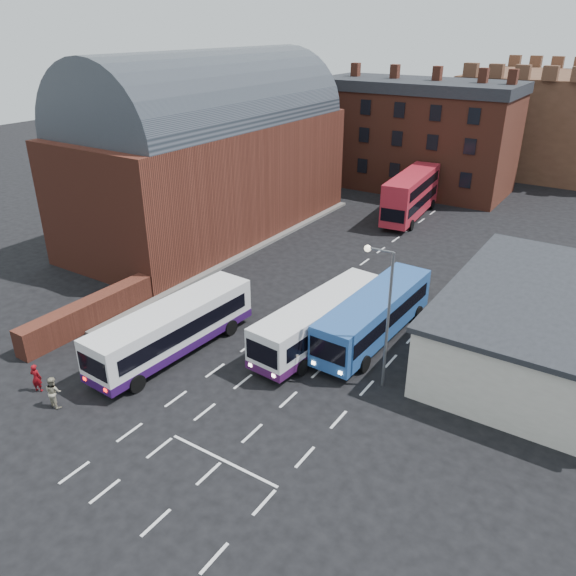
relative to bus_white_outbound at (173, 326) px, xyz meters
The scene contains 13 objects.
ground 4.53m from the bus_white_outbound, 38.79° to the right, with size 180.00×180.00×0.00m, color black.
railway_station 22.86m from the bus_white_outbound, 123.68° to the left, with size 12.00×28.00×16.00m.
forecourt_wall 7.04m from the bus_white_outbound, behind, with size 1.20×10.00×1.80m, color #602B1E.
cream_building 21.51m from the bus_white_outbound, 31.99° to the left, with size 10.40×16.40×4.25m.
brick_terrace 43.64m from the bus_white_outbound, 93.64° to the left, with size 22.00×10.00×11.00m, color brown.
castle_keep 64.20m from the bus_white_outbound, 81.71° to the left, with size 22.00×22.00×12.00m, color brown.
bus_white_outbound is the anchor object (origin of this frame).
bus_white_inbound 8.80m from the bus_white_outbound, 40.29° to the left, with size 3.49×11.01×2.95m.
bus_blue 12.19m from the bus_white_outbound, 40.71° to the left, with size 3.08×11.18×3.03m.
bus_red_double 32.05m from the bus_white_outbound, 86.73° to the left, with size 3.66×11.52×4.53m.
street_lamp 12.49m from the bus_white_outbound, 17.56° to the left, with size 1.62×0.35×7.94m.
pedestrian_red 7.77m from the bus_white_outbound, 116.53° to the right, with size 0.60×0.39×1.65m, color maroon.
pedestrian_beige 7.43m from the bus_white_outbound, 102.09° to the right, with size 0.84×0.65×1.73m, color #9F997E.
Camera 1 is at (18.21, -17.80, 17.93)m, focal length 35.00 mm.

